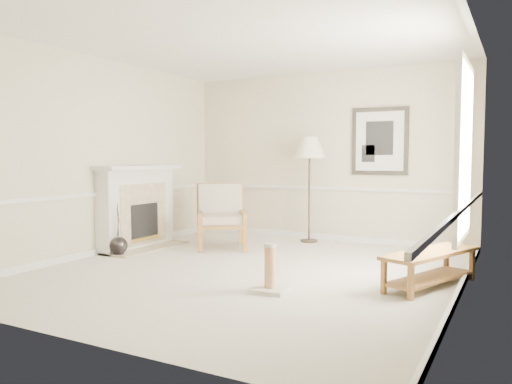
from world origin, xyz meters
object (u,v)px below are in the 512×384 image
floor_vase (118,246)px  bench (430,263)px  floor_lamp (310,151)px  armchair (221,213)px  scratching_post (270,277)px

floor_vase → bench: bearing=4.3°
floor_lamp → armchair: bearing=-132.4°
floor_vase → floor_lamp: floor_lamp is taller
bench → floor_lamp: bearing=137.3°
floor_lamp → scratching_post: (0.82, -3.14, -1.38)m
armchair → bench: size_ratio=0.76×
floor_lamp → scratching_post: size_ratio=3.39×
bench → armchair: bearing=163.7°
floor_vase → armchair: bearing=53.8°
floor_lamp → scratching_post: floor_lamp is taller
floor_lamp → bench: floor_lamp is taller
armchair → scratching_post: (1.86, -2.00, -0.38)m
armchair → scratching_post: bearing=-82.4°
armchair → scratching_post: size_ratio=2.11×
floor_vase → scratching_post: bearing=-13.9°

